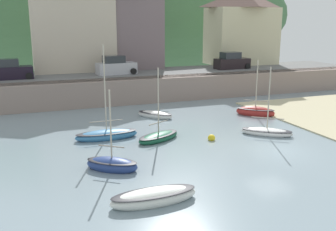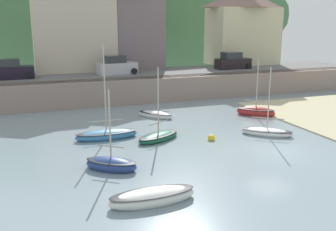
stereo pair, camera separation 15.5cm
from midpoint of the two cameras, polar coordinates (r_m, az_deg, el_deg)
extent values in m
cube|color=gray|center=(24.88, 15.27, -4.99)|extent=(48.00, 40.00, 0.06)
cube|color=gray|center=(39.25, 1.03, 4.11)|extent=(48.00, 2.40, 2.40)
cube|color=#606060|center=(42.51, -0.76, 6.42)|extent=(48.00, 9.00, 0.10)
ellipsoid|color=#447045|center=(75.45, -10.46, 14.54)|extent=(80.00, 44.00, 26.08)
cube|color=beige|center=(44.61, -13.75, 12.55)|extent=(8.73, 4.96, 9.47)
cube|color=slate|center=(45.72, -5.96, 12.48)|extent=(7.87, 4.45, 8.85)
cube|color=beige|center=(51.67, 11.08, 11.48)|extent=(8.44, 5.25, 7.13)
ellipsoid|color=silver|center=(32.04, -1.75, 0.07)|extent=(2.98, 3.18, 0.70)
ellipsoid|color=black|center=(32.00, -1.75, 0.40)|extent=(2.92, 3.12, 0.12)
ellipsoid|color=silver|center=(27.91, 14.62, -2.48)|extent=(3.55, 3.19, 0.64)
ellipsoid|color=black|center=(27.86, 14.64, -2.13)|extent=(3.48, 3.13, 0.12)
cylinder|color=#B2A893|center=(27.34, 14.93, 2.50)|extent=(0.09, 0.09, 4.29)
cylinder|color=gray|center=(27.64, 14.75, -0.38)|extent=(1.78, 1.45, 0.07)
ellipsoid|color=maroon|center=(33.51, 13.02, 0.47)|extent=(3.19, 3.09, 1.00)
ellipsoid|color=black|center=(33.45, 13.05, 0.93)|extent=(3.13, 3.03, 0.12)
cylinder|color=#B2A893|center=(33.05, 13.25, 4.63)|extent=(0.09, 0.09, 3.92)
cylinder|color=gray|center=(33.30, 13.12, 2.16)|extent=(1.53, 1.44, 0.07)
ellipsoid|color=navy|center=(21.04, -8.21, -7.32)|extent=(3.08, 2.75, 0.89)
ellipsoid|color=black|center=(20.95, -8.23, -6.69)|extent=(3.02, 2.69, 0.12)
cylinder|color=#B2A893|center=(20.34, -8.43, -1.30)|extent=(0.09, 0.09, 3.68)
cylinder|color=gray|center=(20.68, -8.31, -4.55)|extent=(1.22, 0.94, 0.07)
ellipsoid|color=#175539|center=(25.91, -1.27, -3.27)|extent=(3.68, 2.76, 0.65)
ellipsoid|color=black|center=(25.86, -1.27, -2.89)|extent=(3.60, 2.71, 0.12)
cylinder|color=#B2A893|center=(25.29, -1.30, 2.19)|extent=(0.09, 0.09, 4.38)
cylinder|color=gray|center=(25.63, -1.28, -1.06)|extent=(1.59, 0.85, 0.07)
ellipsoid|color=teal|center=(26.53, -8.94, -2.93)|extent=(4.27, 1.41, 0.80)
ellipsoid|color=black|center=(26.47, -8.96, -2.48)|extent=(4.19, 1.38, 0.12)
cylinder|color=#B2A893|center=(25.80, -9.21, 4.03)|extent=(0.09, 0.09, 5.73)
cylinder|color=gray|center=(26.26, -9.02, -0.81)|extent=(2.28, 0.09, 0.07)
ellipsoid|color=white|center=(17.25, -2.05, -12.09)|extent=(3.99, 1.38, 0.85)
ellipsoid|color=black|center=(17.15, -2.05, -11.38)|extent=(3.91, 1.35, 0.12)
cube|color=black|center=(40.12, -22.13, 5.91)|extent=(4.17, 1.89, 1.20)
cube|color=#282D33|center=(40.02, -22.61, 7.23)|extent=(2.17, 1.59, 0.80)
cylinder|color=black|center=(40.92, -19.75, 5.85)|extent=(0.64, 0.22, 0.64)
cylinder|color=black|center=(39.33, -19.71, 5.57)|extent=(0.64, 0.22, 0.64)
cube|color=#B0B1B8|center=(41.06, -7.45, 6.96)|extent=(4.26, 2.13, 1.20)
cube|color=#282D33|center=(40.91, -7.83, 8.26)|extent=(2.25, 1.72, 0.80)
cylinder|color=black|center=(42.25, -5.48, 6.82)|extent=(0.64, 0.22, 0.64)
cylinder|color=black|center=(40.72, -4.91, 6.57)|extent=(0.64, 0.22, 0.64)
cylinder|color=black|center=(41.55, -9.91, 6.56)|extent=(0.64, 0.22, 0.64)
cylinder|color=black|center=(39.99, -9.50, 6.30)|extent=(0.64, 0.22, 0.64)
cube|color=black|center=(46.09, 9.73, 7.60)|extent=(4.20, 1.96, 1.20)
cube|color=#282D33|center=(45.88, 9.51, 8.78)|extent=(2.19, 1.63, 0.80)
cylinder|color=black|center=(47.63, 10.98, 7.40)|extent=(0.64, 0.22, 0.64)
cylinder|color=black|center=(46.28, 12.00, 7.18)|extent=(0.64, 0.22, 0.64)
cylinder|color=black|center=(46.03, 7.42, 7.33)|extent=(0.64, 0.22, 0.64)
cylinder|color=black|center=(44.63, 8.37, 7.10)|extent=(0.64, 0.22, 0.64)
sphere|color=yellow|center=(26.02, 6.62, -3.35)|extent=(0.50, 0.50, 0.50)
camera|label=1|loc=(0.08, -90.36, -0.09)|focal=41.04mm
camera|label=2|loc=(0.08, 89.64, 0.09)|focal=41.04mm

